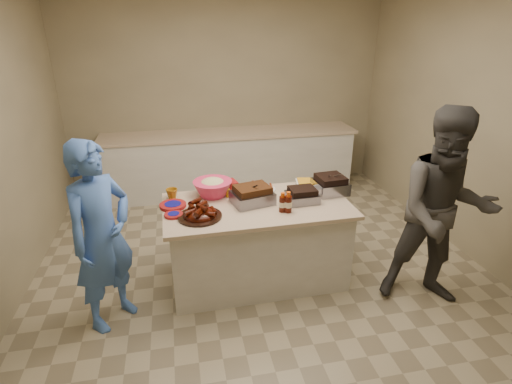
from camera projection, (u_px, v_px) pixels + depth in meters
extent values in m
cube|color=#47230F|center=(252.00, 203.00, 3.67)|extent=(0.41, 0.35, 0.11)
cube|color=black|center=(302.00, 202.00, 3.70)|extent=(0.29, 0.24, 0.08)
cube|color=gray|center=(330.00, 192.00, 3.90)|extent=(0.32, 0.32, 0.12)
cylinder|color=silver|center=(262.00, 190.00, 3.95)|extent=(0.29, 0.29, 0.04)
cube|color=gold|center=(311.00, 187.00, 4.02)|extent=(0.32, 0.26, 0.08)
cylinder|color=#380C03|center=(288.00, 212.00, 3.50)|extent=(0.07, 0.07, 0.19)
cylinder|color=#380C03|center=(282.00, 211.00, 3.51)|extent=(0.06, 0.06, 0.18)
cylinder|color=gold|center=(228.00, 197.00, 3.80)|extent=(0.04, 0.04, 0.11)
imported|color=silver|center=(253.00, 196.00, 3.81)|extent=(0.12, 0.04, 0.12)
cylinder|color=maroon|center=(173.00, 207.00, 3.60)|extent=(0.24, 0.24, 0.03)
cylinder|color=maroon|center=(174.00, 216.00, 3.43)|extent=(0.16, 0.16, 0.02)
imported|color=#A36912|center=(172.00, 199.00, 3.76)|extent=(0.11, 0.10, 0.11)
cube|color=maroon|center=(226.00, 191.00, 3.92)|extent=(0.24, 0.20, 0.10)
imported|color=#4570C6|center=(116.00, 317.00, 3.44)|extent=(1.57, 1.48, 0.38)
imported|color=#47443F|center=(426.00, 297.00, 3.69)|extent=(1.36, 1.94, 0.67)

